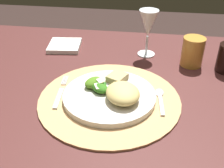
% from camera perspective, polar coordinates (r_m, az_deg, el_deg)
% --- Properties ---
extents(dining_table, '(1.34, 0.93, 0.71)m').
position_cam_1_polar(dining_table, '(0.84, -1.57, -8.47)').
color(dining_table, '#4C2321').
rests_on(dining_table, ground).
extents(placemat, '(0.38, 0.38, 0.01)m').
position_cam_1_polar(placemat, '(0.75, -0.54, -3.15)').
color(placemat, tan).
rests_on(placemat, dining_table).
extents(dinner_plate, '(0.25, 0.25, 0.02)m').
position_cam_1_polar(dinner_plate, '(0.74, -0.55, -2.46)').
color(dinner_plate, silver).
rests_on(dinner_plate, placemat).
extents(pasta_serving, '(0.11, 0.12, 0.04)m').
position_cam_1_polar(pasta_serving, '(0.70, 2.24, -1.89)').
color(pasta_serving, '#D8BE6D').
rests_on(pasta_serving, dinner_plate).
extents(salad_greens, '(0.09, 0.09, 0.03)m').
position_cam_1_polar(salad_greens, '(0.75, -3.14, -0.14)').
color(salad_greens, '#4B7C1B').
rests_on(salad_greens, dinner_plate).
extents(bread_piece, '(0.06, 0.07, 0.02)m').
position_cam_1_polar(bread_piece, '(0.78, 1.08, 1.31)').
color(bread_piece, tan).
rests_on(bread_piece, dinner_plate).
extents(fork, '(0.03, 0.16, 0.00)m').
position_cam_1_polar(fork, '(0.77, -10.61, -1.79)').
color(fork, silver).
rests_on(fork, placemat).
extents(spoon, '(0.02, 0.12, 0.01)m').
position_cam_1_polar(spoon, '(0.76, 9.90, -2.68)').
color(spoon, silver).
rests_on(spoon, placemat).
extents(napkin, '(0.13, 0.13, 0.02)m').
position_cam_1_polar(napkin, '(1.05, -9.75, 7.82)').
color(napkin, white).
rests_on(napkin, dining_table).
extents(wine_glass, '(0.07, 0.07, 0.16)m').
position_cam_1_polar(wine_glass, '(0.95, 7.49, 12.02)').
color(wine_glass, silver).
rests_on(wine_glass, dining_table).
extents(amber_tumbler, '(0.07, 0.07, 0.10)m').
position_cam_1_polar(amber_tumbler, '(0.93, 16.33, 6.43)').
color(amber_tumbler, gold).
rests_on(amber_tumbler, dining_table).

